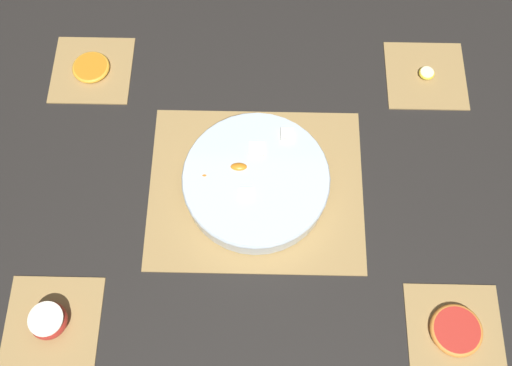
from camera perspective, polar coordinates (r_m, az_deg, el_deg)
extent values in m
plane|color=black|center=(1.16, 0.00, -0.53)|extent=(6.00, 6.00, 0.00)
cube|color=#A8844C|center=(1.16, 0.00, -0.47)|extent=(0.41, 0.34, 0.01)
cube|color=#3D2D19|center=(1.16, 7.91, -0.57)|extent=(0.01, 0.33, 0.00)
cube|color=#3D2D19|center=(1.16, 5.67, -0.53)|extent=(0.01, 0.33, 0.00)
cube|color=#3D2D19|center=(1.16, 3.41, -0.49)|extent=(0.01, 0.33, 0.00)
cube|color=#3D2D19|center=(1.15, 1.14, -0.45)|extent=(0.01, 0.33, 0.00)
cube|color=#3D2D19|center=(1.15, -1.14, -0.41)|extent=(0.01, 0.33, 0.00)
cube|color=#3D2D19|center=(1.16, -3.40, -0.37)|extent=(0.01, 0.33, 0.00)
cube|color=#3D2D19|center=(1.16, -5.66, -0.33)|extent=(0.01, 0.33, 0.00)
cube|color=#3D2D19|center=(1.17, -7.89, -0.29)|extent=(0.01, 0.33, 0.00)
cube|color=#A8844C|center=(1.33, 15.87, 9.86)|extent=(0.17, 0.17, 0.01)
cube|color=#3D2D19|center=(1.34, 17.63, 9.78)|extent=(0.00, 0.16, 0.00)
cube|color=#3D2D19|center=(1.33, 15.89, 9.90)|extent=(0.00, 0.16, 0.00)
cube|color=#3D2D19|center=(1.32, 14.11, 10.01)|extent=(0.00, 0.16, 0.00)
cube|color=#A8844C|center=(1.33, -15.36, 10.38)|extent=(0.17, 0.17, 0.01)
cube|color=#3D2D19|center=(1.32, -13.25, 10.48)|extent=(0.00, 0.16, 0.00)
cube|color=#3D2D19|center=(1.33, -14.67, 10.44)|extent=(0.00, 0.16, 0.00)
cube|color=#3D2D19|center=(1.34, -16.08, 10.40)|extent=(0.00, 0.16, 0.00)
cube|color=#3D2D19|center=(1.35, -17.46, 10.35)|extent=(0.00, 0.16, 0.00)
cube|color=#A8844C|center=(1.13, 18.40, -13.25)|extent=(0.17, 0.17, 0.01)
cube|color=#3D2D19|center=(1.14, 19.80, -13.15)|extent=(0.00, 0.16, 0.00)
cube|color=#3D2D19|center=(1.12, 17.04, -13.30)|extent=(0.00, 0.16, 0.00)
cube|color=#A8844C|center=(1.14, -18.83, -12.52)|extent=(0.17, 0.17, 0.01)
cube|color=#3D2D19|center=(1.12, -16.38, -12.72)|extent=(0.00, 0.16, 0.00)
cube|color=#3D2D19|center=(1.13, -18.04, -12.57)|extent=(0.00, 0.16, 0.00)
cube|color=#3D2D19|center=(1.14, -19.66, -12.42)|extent=(0.00, 0.16, 0.00)
cube|color=#3D2D19|center=(1.15, -21.26, -12.27)|extent=(0.00, 0.16, 0.00)
cylinder|color=silver|center=(1.13, 0.00, 0.10)|extent=(0.27, 0.27, 0.05)
torus|color=silver|center=(1.11, 0.00, 0.49)|extent=(0.28, 0.28, 0.01)
cylinder|color=#F7EFC6|center=(1.09, -2.93, -2.69)|extent=(0.03, 0.03, 0.01)
cylinder|color=#F7EFC6|center=(1.15, 2.90, 1.73)|extent=(0.03, 0.03, 0.01)
cylinder|color=#F7EFC6|center=(1.12, 0.21, -2.31)|extent=(0.03, 0.03, 0.01)
cylinder|color=#F7EFC6|center=(1.15, -2.61, 1.21)|extent=(0.03, 0.03, 0.01)
cylinder|color=#F7EFC6|center=(1.15, -0.01, 4.63)|extent=(0.03, 0.03, 0.01)
cylinder|color=#F7EFC6|center=(1.11, 0.37, 0.66)|extent=(0.02, 0.02, 0.01)
cylinder|color=#F7EFC6|center=(1.11, 2.22, -3.33)|extent=(0.03, 0.03, 0.01)
cylinder|color=#F7EFC6|center=(1.13, -3.74, -0.15)|extent=(0.03, 0.03, 0.01)
cylinder|color=#F7EFC6|center=(1.13, 2.25, 2.57)|extent=(0.03, 0.03, 0.01)
cube|color=white|center=(1.10, 1.03, -4.42)|extent=(0.03, 0.03, 0.03)
cube|color=white|center=(1.15, -2.70, 3.26)|extent=(0.02, 0.02, 0.02)
cube|color=white|center=(1.14, -0.10, 3.01)|extent=(0.03, 0.03, 0.03)
cube|color=white|center=(1.15, 2.95, 4.50)|extent=(0.02, 0.02, 0.02)
cube|color=white|center=(1.14, 2.01, -0.28)|extent=(0.03, 0.03, 0.03)
cube|color=white|center=(1.10, -0.98, -1.24)|extent=(0.03, 0.03, 0.03)
ellipsoid|color=red|center=(1.10, -0.44, -2.96)|extent=(0.03, 0.02, 0.01)
ellipsoid|color=orange|center=(1.12, -4.92, 0.45)|extent=(0.04, 0.02, 0.02)
ellipsoid|color=orange|center=(1.13, 4.70, 1.69)|extent=(0.03, 0.02, 0.01)
ellipsoid|color=orange|center=(1.12, -1.64, 1.49)|extent=(0.03, 0.02, 0.02)
ellipsoid|color=#B72D23|center=(1.12, -19.15, -12.29)|extent=(0.07, 0.07, 0.04)
cylinder|color=white|center=(1.10, -19.42, -12.11)|extent=(0.06, 0.06, 0.00)
cylinder|color=orange|center=(1.33, -15.44, 10.57)|extent=(0.07, 0.07, 0.01)
torus|color=#F4A82D|center=(1.33, -15.44, 10.57)|extent=(0.08, 0.08, 0.01)
cylinder|color=#F7EFC6|center=(1.32, 15.95, 10.03)|extent=(0.03, 0.03, 0.01)
torus|color=yellow|center=(1.32, 15.95, 10.03)|extent=(0.03, 0.03, 0.01)
cylinder|color=red|center=(1.12, 18.54, -13.16)|extent=(0.08, 0.08, 0.01)
torus|color=orange|center=(1.12, 18.54, -13.16)|extent=(0.09, 0.09, 0.01)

